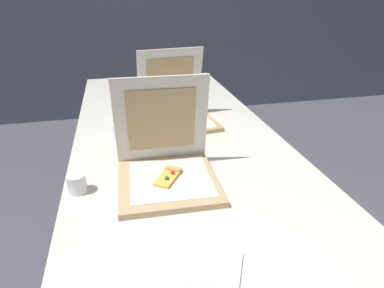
% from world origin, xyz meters
% --- Properties ---
extents(table, '(0.95, 2.45, 0.76)m').
position_xyz_m(table, '(0.00, 0.67, 0.71)').
color(table, silver).
rests_on(table, ground).
extents(pizza_box_front, '(0.36, 0.36, 0.36)m').
position_xyz_m(pizza_box_front, '(-0.11, 0.34, 0.81)').
color(pizza_box_front, tan).
rests_on(pizza_box_front, table).
extents(pizza_box_middle, '(0.39, 0.39, 0.36)m').
position_xyz_m(pizza_box_middle, '(0.03, 0.89, 0.81)').
color(pizza_box_middle, tan).
rests_on(pizza_box_middle, table).
extents(cup_white_near_left, '(0.06, 0.06, 0.07)m').
position_xyz_m(cup_white_near_left, '(-0.42, 0.33, 0.79)').
color(cup_white_near_left, white).
rests_on(cup_white_near_left, table).
extents(cup_white_mid, '(0.06, 0.06, 0.07)m').
position_xyz_m(cup_white_mid, '(-0.27, 0.76, 0.79)').
color(cup_white_mid, white).
rests_on(cup_white_mid, table).
extents(napkin_pile, '(0.17, 0.17, 0.01)m').
position_xyz_m(napkin_pile, '(-0.05, -0.10, 0.76)').
color(napkin_pile, white).
rests_on(napkin_pile, table).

